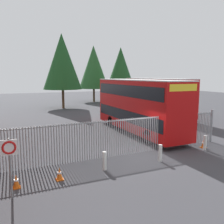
# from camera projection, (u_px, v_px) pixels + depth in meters

# --- Properties ---
(ground_plane) EXTENTS (100.00, 100.00, 0.00)m
(ground_plane) POSITION_uv_depth(u_px,v_px,m) (94.00, 128.00, 22.32)
(ground_plane) COLOR #3D3D42
(palisade_fence) EXTENTS (14.10, 0.14, 2.35)m
(palisade_fence) POSITION_uv_depth(u_px,v_px,m) (125.00, 136.00, 14.54)
(palisade_fence) COLOR gray
(palisade_fence) RESTS_ON ground
(double_decker_bus_near_gate) EXTENTS (2.54, 10.81, 4.42)m
(double_decker_bus_near_gate) POSITION_uv_depth(u_px,v_px,m) (138.00, 104.00, 20.00)
(double_decker_bus_near_gate) COLOR #B70C0C
(double_decker_bus_near_gate) RESTS_ON ground
(double_decker_bus_behind_fence_left) EXTENTS (2.54, 10.81, 4.42)m
(double_decker_bus_behind_fence_left) POSITION_uv_depth(u_px,v_px,m) (157.00, 96.00, 28.56)
(double_decker_bus_behind_fence_left) COLOR red
(double_decker_bus_behind_fence_left) RESTS_ON ground
(bollard_near_left) EXTENTS (0.20, 0.20, 0.95)m
(bollard_near_left) POSITION_uv_depth(u_px,v_px,m) (105.00, 161.00, 12.24)
(bollard_near_left) COLOR silver
(bollard_near_left) RESTS_ON ground
(bollard_center_front) EXTENTS (0.20, 0.20, 0.95)m
(bollard_center_front) POSITION_uv_depth(u_px,v_px,m) (160.00, 153.00, 13.49)
(bollard_center_front) COLOR silver
(bollard_center_front) RESTS_ON ground
(bollard_near_right) EXTENTS (0.20, 0.20, 0.95)m
(bollard_near_right) POSITION_uv_depth(u_px,v_px,m) (205.00, 143.00, 15.55)
(bollard_near_right) COLOR silver
(bollard_near_right) RESTS_ON ground
(traffic_cone_by_gate) EXTENTS (0.34, 0.34, 0.59)m
(traffic_cone_by_gate) POSITION_uv_depth(u_px,v_px,m) (59.00, 174.00, 11.09)
(traffic_cone_by_gate) COLOR orange
(traffic_cone_by_gate) RESTS_ON ground
(traffic_cone_mid_forecourt) EXTENTS (0.34, 0.34, 0.59)m
(traffic_cone_mid_forecourt) POSITION_uv_depth(u_px,v_px,m) (16.00, 181.00, 10.30)
(traffic_cone_mid_forecourt) COLOR orange
(traffic_cone_mid_forecourt) RESTS_ON ground
(traffic_cone_near_kerb) EXTENTS (0.34, 0.34, 0.59)m
(traffic_cone_near_kerb) POSITION_uv_depth(u_px,v_px,m) (203.00, 144.00, 16.04)
(traffic_cone_near_kerb) COLOR orange
(traffic_cone_near_kerb) RESTS_ON ground
(speed_limit_sign_post) EXTENTS (0.60, 0.14, 2.40)m
(speed_limit_sign_post) POSITION_uv_depth(u_px,v_px,m) (9.00, 155.00, 9.16)
(speed_limit_sign_post) COLOR slate
(speed_limit_sign_post) RESTS_ON ground
(tree_tall_back) EXTENTS (5.53, 5.53, 10.70)m
(tree_tall_back) POSITION_uv_depth(u_px,v_px,m) (62.00, 62.00, 34.85)
(tree_tall_back) COLOR #4C3823
(tree_tall_back) RESTS_ON ground
(tree_short_side) EXTENTS (4.64, 4.64, 9.35)m
(tree_short_side) POSITION_uv_depth(u_px,v_px,m) (121.00, 68.00, 40.11)
(tree_short_side) COLOR #4C3823
(tree_short_side) RESTS_ON ground
(tree_mid_row) EXTENTS (5.34, 5.34, 10.08)m
(tree_mid_row) POSITION_uv_depth(u_px,v_px,m) (94.00, 67.00, 43.76)
(tree_mid_row) COLOR #4C3823
(tree_mid_row) RESTS_ON ground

